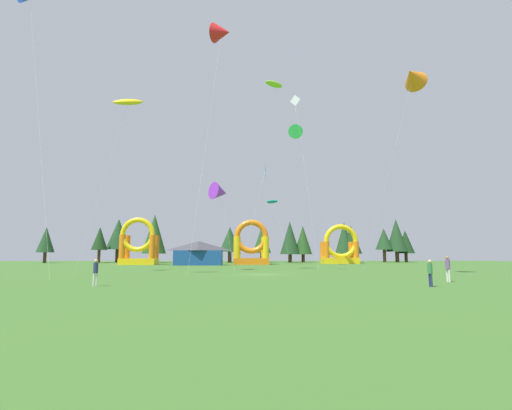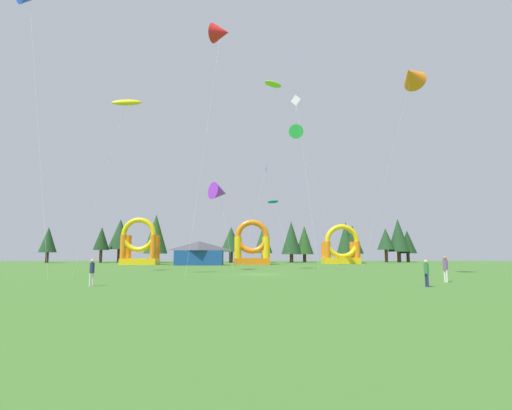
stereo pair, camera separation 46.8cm
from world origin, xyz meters
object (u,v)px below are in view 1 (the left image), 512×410
(kite_yellow_parafoil, at_px, (128,102))
(kite_cyan_diamond, at_px, (266,170))
(kite_purple_delta, at_px, (220,192))
(person_midfield, at_px, (430,271))
(inflatable_yellow_castle, at_px, (251,248))
(festival_tent, at_px, (199,253))
(person_far_side, at_px, (448,267))
(inflatable_red_slide, at_px, (340,250))
(kite_green_delta, at_px, (295,133))
(person_near_camera, at_px, (96,270))
(inflatable_orange_dome, at_px, (138,247))
(kite_lime_parafoil, at_px, (274,85))
(kite_teal_parafoil, at_px, (272,202))
(kite_red_delta, at_px, (222,33))
(kite_orange_delta, at_px, (413,77))
(kite_white_diamond, at_px, (296,102))

(kite_yellow_parafoil, xyz_separation_m, kite_cyan_diamond, (14.13, 27.34, -0.20))
(kite_purple_delta, distance_m, person_midfield, 26.38)
(inflatable_yellow_castle, bearing_deg, festival_tent, -157.85)
(person_far_side, relative_size, inflatable_red_slide, 0.25)
(kite_green_delta, bearing_deg, person_near_camera, -115.48)
(kite_green_delta, relative_size, inflatable_orange_dome, 2.84)
(kite_lime_parafoil, xyz_separation_m, inflatable_yellow_castle, (-1.85, 26.68, -17.01))
(person_far_side, height_order, festival_tent, festival_tent)
(inflatable_orange_dome, xyz_separation_m, festival_tent, (10.23, -2.58, -1.03))
(kite_teal_parafoil, xyz_separation_m, inflatable_red_slide, (12.49, 2.98, -8.36))
(person_far_side, bearing_deg, kite_lime_parafoil, 16.77)
(kite_cyan_diamond, xyz_separation_m, person_far_side, (10.19, -35.42, -14.30))
(inflatable_red_slide, distance_m, festival_tent, 25.68)
(kite_yellow_parafoil, xyz_separation_m, inflatable_orange_dome, (-6.83, 31.08, -12.60))
(kite_red_delta, bearing_deg, kite_yellow_parafoil, -145.93)
(kite_teal_parafoil, height_order, kite_orange_delta, kite_orange_delta)
(kite_red_delta, bearing_deg, kite_cyan_diamond, 74.53)
(kite_yellow_parafoil, distance_m, person_near_camera, 18.17)
(kite_teal_parafoil, height_order, kite_white_diamond, kite_white_diamond)
(kite_yellow_parafoil, distance_m, kite_cyan_diamond, 30.78)
(kite_white_diamond, height_order, person_near_camera, kite_white_diamond)
(person_far_side, distance_m, inflatable_orange_dome, 50.07)
(kite_green_delta, height_order, person_near_camera, kite_green_delta)
(kite_yellow_parafoil, xyz_separation_m, person_midfield, (21.35, -11.66, -14.61))
(kite_purple_delta, relative_size, kite_lime_parafoil, 0.49)
(kite_teal_parafoil, relative_size, kite_purple_delta, 1.13)
(kite_lime_parafoil, xyz_separation_m, inflatable_red_slide, (14.30, 30.43, -17.32))
(kite_red_delta, relative_size, person_midfield, 17.30)
(kite_green_delta, height_order, person_far_side, kite_green_delta)
(person_far_side, height_order, inflatable_red_slide, inflatable_red_slide)
(person_far_side, height_order, person_midfield, person_far_side)
(festival_tent, bearing_deg, person_near_camera, -92.35)
(kite_green_delta, xyz_separation_m, person_near_camera, (-16.89, -35.45, -19.83))
(kite_purple_delta, height_order, inflatable_red_slide, kite_purple_delta)
(kite_purple_delta, distance_m, kite_red_delta, 17.40)
(kite_red_delta, distance_m, inflatable_orange_dome, 37.39)
(kite_yellow_parafoil, relative_size, kite_red_delta, 0.60)
(person_midfield, distance_m, person_near_camera, 19.58)
(festival_tent, bearing_deg, person_far_side, -60.24)
(inflatable_red_slide, bearing_deg, kite_purple_delta, -127.72)
(kite_red_delta, height_order, person_midfield, kite_red_delta)
(kite_orange_delta, distance_m, kite_white_diamond, 27.94)
(kite_cyan_diamond, relative_size, festival_tent, 2.12)
(person_midfield, bearing_deg, person_near_camera, 72.03)
(inflatable_red_slide, relative_size, inflatable_yellow_castle, 0.94)
(inflatable_red_slide, bearing_deg, inflatable_yellow_castle, -166.93)
(kite_orange_delta, height_order, inflatable_red_slide, kite_orange_delta)
(kite_teal_parafoil, relative_size, kite_red_delta, 0.42)
(person_far_side, relative_size, festival_tent, 0.23)
(kite_green_delta, bearing_deg, inflatable_yellow_castle, 133.42)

